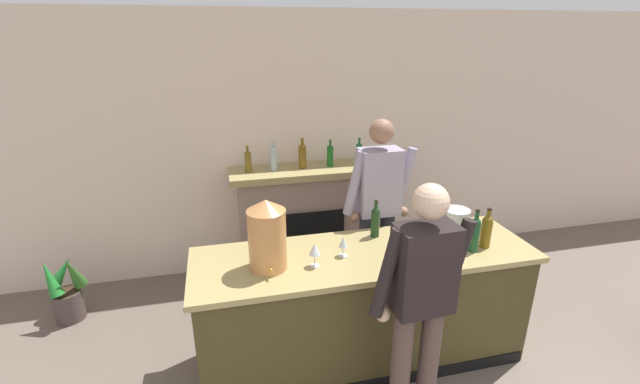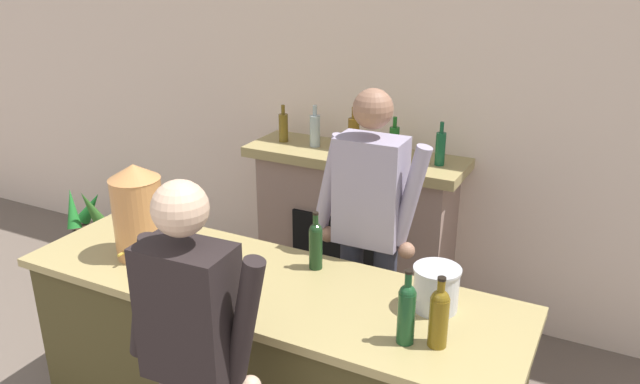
% 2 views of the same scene
% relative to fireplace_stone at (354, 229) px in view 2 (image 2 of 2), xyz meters
% --- Properties ---
extents(wall_back_panel, '(12.00, 0.07, 2.75)m').
position_rel_fireplace_stone_xyz_m(wall_back_panel, '(0.30, 0.26, 0.76)').
color(wall_back_panel, beige).
rests_on(wall_back_panel, ground_plane).
extents(bar_counter, '(2.59, 0.79, 0.97)m').
position_rel_fireplace_stone_xyz_m(bar_counter, '(0.17, -1.49, -0.13)').
color(bar_counter, '#423A1C').
rests_on(bar_counter, ground_plane).
extents(fireplace_stone, '(1.54, 0.52, 1.52)m').
position_rel_fireplace_stone_xyz_m(fireplace_stone, '(0.00, 0.00, 0.00)').
color(fireplace_stone, gray).
rests_on(fireplace_stone, ground_plane).
extents(potted_plant_corner, '(0.39, 0.38, 0.69)m').
position_rel_fireplace_stone_xyz_m(potted_plant_corner, '(-2.31, -0.37, -0.32)').
color(potted_plant_corner, '#4C3E39').
rests_on(potted_plant_corner, ground_plane).
extents(person_customer, '(0.66, 0.32, 1.75)m').
position_rel_fireplace_stone_xyz_m(person_customer, '(0.28, -2.18, 0.35)').
color(person_customer, '#513C38').
rests_on(person_customer, ground_plane).
extents(person_bartender, '(0.66, 0.31, 1.86)m').
position_rel_fireplace_stone_xyz_m(person_bartender, '(0.48, -0.90, 0.42)').
color(person_bartender, '#353746').
rests_on(person_bartender, ground_plane).
extents(copper_dispenser, '(0.27, 0.31, 0.51)m').
position_rel_fireplace_stone_xyz_m(copper_dispenser, '(-0.57, -1.53, 0.61)').
color(copper_dispenser, '#C68349').
rests_on(copper_dispenser, bar_counter).
extents(ice_bucket_steel, '(0.22, 0.22, 0.21)m').
position_rel_fireplace_stone_xyz_m(ice_bucket_steel, '(1.00, -1.34, 0.46)').
color(ice_bucket_steel, silver).
rests_on(ice_bucket_steel, bar_counter).
extents(wine_bottle_burgundy_dark, '(0.07, 0.07, 0.34)m').
position_rel_fireplace_stone_xyz_m(wine_bottle_burgundy_dark, '(0.97, -1.65, 0.51)').
color(wine_bottle_burgundy_dark, '#174120').
rests_on(wine_bottle_burgundy_dark, bar_counter).
extents(wine_bottle_port_short, '(0.07, 0.07, 0.31)m').
position_rel_fireplace_stone_xyz_m(wine_bottle_port_short, '(0.33, -1.24, 0.49)').
color(wine_bottle_port_short, '#183619').
rests_on(wine_bottle_port_short, bar_counter).
extents(wine_bottle_cabernet_heavy, '(0.08, 0.08, 0.32)m').
position_rel_fireplace_stone_xyz_m(wine_bottle_cabernet_heavy, '(1.09, -1.61, 0.50)').
color(wine_bottle_cabernet_heavy, brown).
rests_on(wine_bottle_cabernet_heavy, bar_counter).
extents(wine_glass_front_left, '(0.07, 0.07, 0.16)m').
position_rel_fireplace_stone_xyz_m(wine_glass_front_left, '(-0.01, -1.50, 0.47)').
color(wine_glass_front_left, silver).
rests_on(wine_glass_front_left, bar_counter).
extents(wine_glass_back_row, '(0.08, 0.08, 0.18)m').
position_rel_fireplace_stone_xyz_m(wine_glass_back_row, '(-0.25, -1.59, 0.49)').
color(wine_glass_back_row, silver).
rests_on(wine_glass_back_row, bar_counter).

